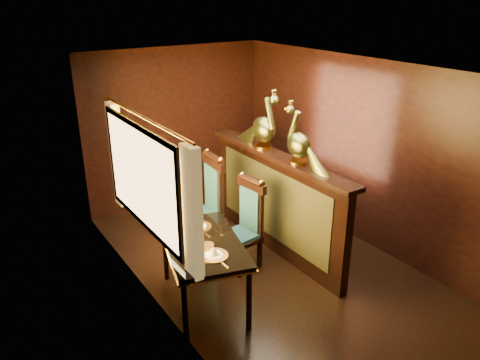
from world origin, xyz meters
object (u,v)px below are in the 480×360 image
Objects in this scene: chair_left at (247,220)px; peacock_left at (299,134)px; chair_right at (209,199)px; peacock_right at (264,118)px; dining_table at (202,247)px.

peacock_left reaches higher than chair_left.
peacock_left is at bearing -50.40° from chair_right.
chair_right is 1.67× the size of peacock_right.
chair_left is 0.67m from chair_right.
chair_left is at bearing -71.54° from chair_right.
peacock_left is (0.52, -0.31, 1.10)m from chair_left.
dining_table is 2.03× the size of peacock_left.
peacock_right is (0.68, -0.27, 1.06)m from chair_right.
dining_table is 1.24× the size of chair_left.
peacock_right is at bearing 90.00° from peacock_left.
peacock_right reaches higher than peacock_left.
dining_table is at bearing -162.41° from chair_left.
peacock_left reaches higher than chair_right.
peacock_right is (0.52, 0.38, 1.14)m from chair_left.
chair_left reaches higher than dining_table.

